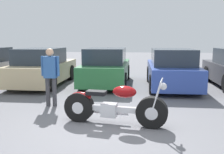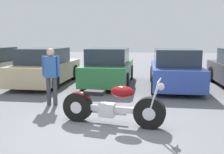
{
  "view_description": "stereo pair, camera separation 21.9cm",
  "coord_description": "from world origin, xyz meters",
  "px_view_note": "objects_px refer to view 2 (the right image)",
  "views": [
    {
      "loc": [
        0.81,
        -4.84,
        1.88
      ],
      "look_at": [
        0.08,
        1.82,
        0.85
      ],
      "focal_mm": 40.0,
      "sensor_mm": 36.0,
      "label": 1
    },
    {
      "loc": [
        1.03,
        -4.82,
        1.88
      ],
      "look_at": [
        0.08,
        1.82,
        0.85
      ],
      "focal_mm": 40.0,
      "sensor_mm": 36.0,
      "label": 2
    }
  ],
  "objects_px": {
    "parked_car_champagne": "(46,68)",
    "parked_car_blue": "(174,70)",
    "motorcycle": "(111,106)",
    "parked_car_green": "(109,68)",
    "person_standing": "(51,72)"
  },
  "relations": [
    {
      "from": "motorcycle",
      "to": "parked_car_champagne",
      "type": "distance_m",
      "value": 5.63
    },
    {
      "from": "parked_car_blue",
      "to": "person_standing",
      "type": "bearing_deg",
      "value": -139.56
    },
    {
      "from": "motorcycle",
      "to": "parked_car_champagne",
      "type": "xyz_separation_m",
      "value": [
        -3.38,
        4.49,
        0.28
      ]
    },
    {
      "from": "parked_car_blue",
      "to": "motorcycle",
      "type": "bearing_deg",
      "value": -111.97
    },
    {
      "from": "motorcycle",
      "to": "person_standing",
      "type": "relative_size",
      "value": 1.44
    },
    {
      "from": "motorcycle",
      "to": "parked_car_champagne",
      "type": "relative_size",
      "value": 0.56
    },
    {
      "from": "parked_car_champagne",
      "to": "parked_car_blue",
      "type": "xyz_separation_m",
      "value": [
        5.19,
        -0.01,
        0.0
      ]
    },
    {
      "from": "motorcycle",
      "to": "parked_car_blue",
      "type": "relative_size",
      "value": 0.56
    },
    {
      "from": "parked_car_green",
      "to": "person_standing",
      "type": "relative_size",
      "value": 2.55
    },
    {
      "from": "parked_car_green",
      "to": "person_standing",
      "type": "bearing_deg",
      "value": -107.5
    },
    {
      "from": "motorcycle",
      "to": "parked_car_green",
      "type": "height_order",
      "value": "parked_car_green"
    },
    {
      "from": "parked_car_champagne",
      "to": "parked_car_blue",
      "type": "bearing_deg",
      "value": -0.1
    },
    {
      "from": "parked_car_champagne",
      "to": "motorcycle",
      "type": "bearing_deg",
      "value": -53.08
    },
    {
      "from": "parked_car_champagne",
      "to": "parked_car_green",
      "type": "height_order",
      "value": "same"
    },
    {
      "from": "parked_car_green",
      "to": "person_standing",
      "type": "xyz_separation_m",
      "value": [
        -1.11,
        -3.51,
        0.26
      ]
    }
  ]
}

